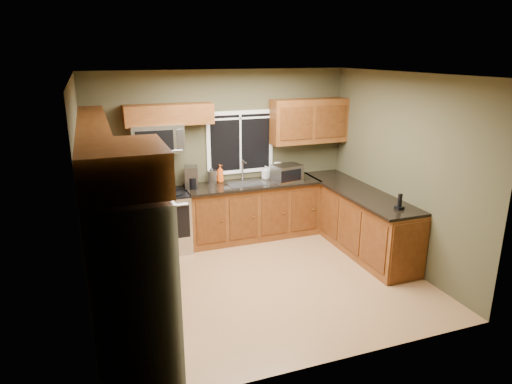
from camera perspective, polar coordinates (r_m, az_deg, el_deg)
floor at (r=6.25m, az=0.68°, el=-11.07°), size 4.20×4.20×0.00m
ceiling at (r=5.52m, az=0.78°, el=14.48°), size 4.20×4.20×0.00m
back_wall at (r=7.40m, az=-4.22°, el=4.56°), size 4.20×0.00×4.20m
front_wall at (r=4.20m, az=9.48°, el=-5.59°), size 4.20×0.00×4.20m
left_wall at (r=5.40m, az=-20.62°, el=-1.30°), size 0.00×3.60×3.60m
right_wall at (r=6.75m, az=17.67°, el=2.55°), size 0.00×3.60×3.60m
window at (r=7.43m, az=-1.98°, el=6.24°), size 1.12×0.03×1.02m
base_cabinets_left at (r=6.16m, az=-16.96°, el=-7.65°), size 0.60×2.65×0.90m
countertop_left at (r=5.99m, az=-17.11°, el=-3.53°), size 0.65×2.65×0.04m
base_cabinets_back at (r=7.49m, az=-0.39°, el=-2.40°), size 2.17×0.60×0.90m
countertop_back at (r=7.33m, az=-0.33°, el=1.01°), size 2.17×0.65×0.04m
base_cabinets_peninsula at (r=7.27m, az=12.57°, el=-3.47°), size 0.60×2.52×0.90m
countertop_peninsula at (r=7.11m, az=12.61°, el=0.08°), size 0.65×2.50×0.04m
upper_cabinets_left at (r=5.73m, az=-19.52°, el=5.13°), size 0.33×2.65×0.72m
upper_cabinets_back_left at (r=6.93m, az=-10.83°, el=9.50°), size 1.30×0.33×0.30m
upper_cabinets_back_right at (r=7.67m, az=6.64°, el=8.81°), size 1.30×0.33×0.72m
upper_cabinet_over_fridge at (r=3.97m, az=-16.38°, el=2.94°), size 0.72×0.90×0.38m
refrigerator at (r=4.37m, az=-15.11°, el=-11.56°), size 0.74×0.90×1.80m
range at (r=7.13m, az=-11.48°, el=-3.63°), size 0.76×0.69×0.94m
microwave at (r=6.93m, az=-12.27°, el=6.55°), size 0.76×0.41×0.42m
sink at (r=7.30m, az=-1.23°, el=1.20°), size 0.60×0.42×0.36m
toaster_oven at (r=7.39m, az=3.89°, el=2.37°), size 0.50×0.42×0.28m
coffee_maker at (r=7.10m, az=-8.06°, el=1.77°), size 0.25×0.30×0.33m
kettle at (r=7.27m, az=-5.51°, el=1.98°), size 0.20×0.20×0.27m
paper_towel_roll at (r=7.54m, az=2.68°, el=2.68°), size 0.14×0.14×0.30m
soap_bottle_a at (r=7.35m, az=-4.49°, el=2.32°), size 0.14×0.14×0.29m
soap_bottle_b at (r=7.56m, az=1.22°, el=2.49°), size 0.12×0.13×0.21m
cordless_phone at (r=6.37m, az=17.50°, el=-1.52°), size 0.11×0.11×0.22m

